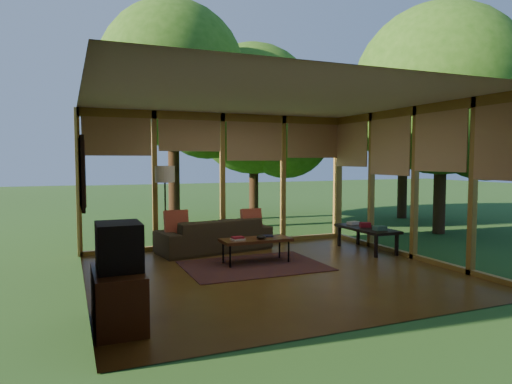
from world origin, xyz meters
name	(u,v)px	position (x,y,z in m)	size (l,w,h in m)	color
floor	(274,273)	(0.00, 0.00, 0.00)	(5.50, 5.50, 0.00)	brown
ceiling	(274,98)	(0.00, 0.00, 2.70)	(5.50, 5.50, 0.00)	silver
wall_left	(83,191)	(-2.75, 0.00, 1.35)	(0.04, 5.00, 2.70)	beige
wall_front	(375,199)	(0.00, -2.50, 1.35)	(5.50, 0.04, 2.70)	beige
window_wall_back	(223,180)	(0.00, 2.50, 1.35)	(5.50, 0.12, 2.70)	olive
window_wall_right	(415,183)	(2.75, 0.00, 1.35)	(0.12, 5.00, 2.70)	olive
exterior_lawn	(375,206)	(8.00, 8.00, -0.01)	(40.00, 40.00, 0.00)	#28531F
tree_nw	(172,75)	(-0.47, 5.00, 3.86)	(3.59, 3.59, 5.66)	#352213
tree_ne	(253,109)	(2.25, 6.41, 3.27)	(3.88, 3.88, 5.22)	#352213
tree_se	(439,90)	(5.19, 2.00, 3.39)	(3.98, 3.98, 5.39)	#352213
tree_far	(399,110)	(6.30, 4.71, 3.26)	(3.24, 3.24, 4.89)	#352213
rug	(254,266)	(-0.11, 0.55, 0.01)	(2.28, 1.61, 0.01)	brown
sofa	(214,235)	(-0.34, 2.00, 0.32)	(2.17, 0.85, 0.64)	#3D311E
pillow_left	(176,223)	(-1.09, 1.95, 0.60)	(0.44, 0.15, 0.44)	#9C1E0E
pillow_right	(251,219)	(0.41, 1.95, 0.58)	(0.41, 0.14, 0.41)	#9C1E0E
ct_book_lower	(238,239)	(-0.34, 0.68, 0.44)	(0.21, 0.16, 0.03)	beige
ct_book_upper	(238,238)	(-0.34, 0.68, 0.47)	(0.19, 0.14, 0.03)	maroon
ct_book_side	(268,236)	(0.26, 0.81, 0.44)	(0.18, 0.14, 0.03)	black
ct_bowl	(261,237)	(0.06, 0.63, 0.46)	(0.16, 0.16, 0.07)	black
media_cabinet	(118,298)	(-2.47, -1.42, 0.30)	(0.50, 1.00, 0.60)	#562C17
television	(119,246)	(-2.45, -1.42, 0.85)	(0.45, 0.55, 0.50)	black
console_book_a	(380,228)	(2.40, 0.50, 0.50)	(0.22, 0.16, 0.08)	#386354
console_book_b	(365,225)	(2.40, 0.95, 0.50)	(0.20, 0.14, 0.09)	maroon
console_book_c	(353,223)	(2.40, 1.35, 0.48)	(0.22, 0.16, 0.06)	beige
floor_lamp	(165,179)	(-1.28, 2.01, 1.41)	(0.36, 0.36, 1.65)	black
coffee_table	(256,240)	(0.01, 0.73, 0.39)	(1.20, 0.50, 0.43)	#562C17
side_console	(367,230)	(2.40, 0.90, 0.41)	(0.60, 1.40, 0.46)	black
wall_painting	(82,173)	(-2.71, 1.40, 1.55)	(0.06, 1.35, 1.15)	black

